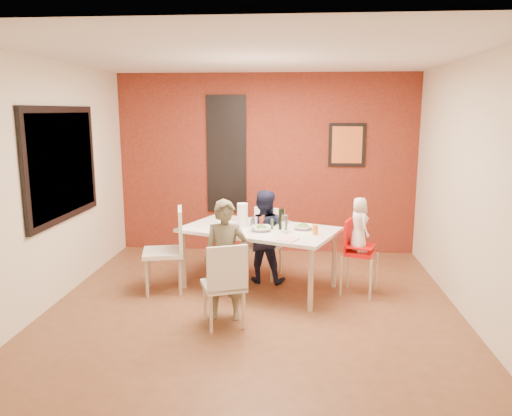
# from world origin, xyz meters

# --- Properties ---
(ground) EXTENTS (4.50, 4.50, 0.00)m
(ground) POSITION_xyz_m (0.00, 0.00, 0.00)
(ground) COLOR brown
(ground) RESTS_ON ground
(ceiling) EXTENTS (4.50, 4.50, 0.02)m
(ceiling) POSITION_xyz_m (0.00, 0.00, 2.70)
(ceiling) COLOR silver
(ceiling) RESTS_ON wall_back
(wall_back) EXTENTS (4.50, 0.02, 2.70)m
(wall_back) POSITION_xyz_m (0.00, 2.25, 1.35)
(wall_back) COLOR beige
(wall_back) RESTS_ON ground
(wall_front) EXTENTS (4.50, 0.02, 2.70)m
(wall_front) POSITION_xyz_m (0.00, -2.25, 1.35)
(wall_front) COLOR beige
(wall_front) RESTS_ON ground
(wall_left) EXTENTS (0.02, 4.50, 2.70)m
(wall_left) POSITION_xyz_m (-2.25, 0.00, 1.35)
(wall_left) COLOR beige
(wall_left) RESTS_ON ground
(wall_right) EXTENTS (0.02, 4.50, 2.70)m
(wall_right) POSITION_xyz_m (2.25, 0.00, 1.35)
(wall_right) COLOR beige
(wall_right) RESTS_ON ground
(brick_accent_wall) EXTENTS (4.50, 0.02, 2.70)m
(brick_accent_wall) POSITION_xyz_m (0.00, 2.23, 1.35)
(brick_accent_wall) COLOR maroon
(brick_accent_wall) RESTS_ON ground
(picture_window_frame) EXTENTS (0.05, 1.70, 1.30)m
(picture_window_frame) POSITION_xyz_m (-2.22, 0.20, 1.55)
(picture_window_frame) COLOR black
(picture_window_frame) RESTS_ON wall_left
(picture_window_pane) EXTENTS (0.02, 1.55, 1.15)m
(picture_window_pane) POSITION_xyz_m (-2.21, 0.20, 1.55)
(picture_window_pane) COLOR black
(picture_window_pane) RESTS_ON wall_left
(glassblock_strip) EXTENTS (0.55, 0.03, 1.70)m
(glassblock_strip) POSITION_xyz_m (-0.60, 2.21, 1.50)
(glassblock_strip) COLOR silver
(glassblock_strip) RESTS_ON wall_back
(glassblock_surround) EXTENTS (0.60, 0.03, 1.76)m
(glassblock_surround) POSITION_xyz_m (-0.60, 2.21, 1.50)
(glassblock_surround) COLOR black
(glassblock_surround) RESTS_ON wall_back
(art_print_frame) EXTENTS (0.54, 0.03, 0.64)m
(art_print_frame) POSITION_xyz_m (1.20, 2.21, 1.65)
(art_print_frame) COLOR black
(art_print_frame) RESTS_ON wall_back
(art_print_canvas) EXTENTS (0.44, 0.01, 0.54)m
(art_print_canvas) POSITION_xyz_m (1.20, 2.19, 1.65)
(art_print_canvas) COLOR orange
(art_print_canvas) RESTS_ON wall_back
(dining_table) EXTENTS (2.05, 1.60, 0.75)m
(dining_table) POSITION_xyz_m (0.02, 0.56, 0.69)
(dining_table) COLOR white
(dining_table) RESTS_ON ground
(chair_near) EXTENTS (0.52, 0.52, 0.87)m
(chair_near) POSITION_xyz_m (-0.23, -0.62, 0.49)
(chair_near) COLOR silver
(chair_near) RESTS_ON ground
(chair_far) EXTENTS (0.52, 0.52, 0.89)m
(chair_far) POSITION_xyz_m (0.08, 1.03, 0.50)
(chair_far) COLOR white
(chair_far) RESTS_ON ground
(chair_left) EXTENTS (0.56, 0.56, 1.01)m
(chair_left) POSITION_xyz_m (-1.03, 0.37, 0.56)
(chair_left) COLOR white
(chair_left) RESTS_ON ground
(high_chair) EXTENTS (0.47, 0.47, 0.89)m
(high_chair) POSITION_xyz_m (1.18, 0.45, 0.54)
(high_chair) COLOR red
(high_chair) RESTS_ON ground
(child_near) EXTENTS (0.47, 0.32, 1.26)m
(child_near) POSITION_xyz_m (-0.26, -0.39, 0.63)
(child_near) COLOR #615C45
(child_near) RESTS_ON ground
(child_far) EXTENTS (0.63, 0.52, 1.18)m
(child_far) POSITION_xyz_m (0.05, 0.79, 0.59)
(child_far) COLOR black
(child_far) RESTS_ON ground
(toddler) EXTENTS (0.30, 0.36, 0.64)m
(toddler) POSITION_xyz_m (1.20, 0.44, 0.85)
(toddler) COLOR silver
(toddler) RESTS_ON high_chair
(plate_near_left) EXTENTS (0.20, 0.20, 0.01)m
(plate_near_left) POSITION_xyz_m (-0.43, 0.37, 0.76)
(plate_near_left) COLOR silver
(plate_near_left) RESTS_ON dining_table
(plate_far_mid) EXTENTS (0.32, 0.32, 0.01)m
(plate_far_mid) POSITION_xyz_m (0.24, 0.87, 0.76)
(plate_far_mid) COLOR silver
(plate_far_mid) RESTS_ON dining_table
(plate_near_right) EXTENTS (0.27, 0.27, 0.01)m
(plate_near_right) POSITION_xyz_m (0.37, 0.03, 0.76)
(plate_near_right) COLOR white
(plate_near_right) RESTS_ON dining_table
(plate_far_left) EXTENTS (0.28, 0.28, 0.01)m
(plate_far_left) POSITION_xyz_m (-0.41, 1.05, 0.76)
(plate_far_left) COLOR white
(plate_far_left) RESTS_ON dining_table
(salad_bowl_a) EXTENTS (0.27, 0.27, 0.06)m
(salad_bowl_a) POSITION_xyz_m (0.05, 0.42, 0.78)
(salad_bowl_a) COLOR white
(salad_bowl_a) RESTS_ON dining_table
(salad_bowl_b) EXTENTS (0.28, 0.28, 0.05)m
(salad_bowl_b) POSITION_xyz_m (0.54, 0.53, 0.78)
(salad_bowl_b) COLOR silver
(salad_bowl_b) RESTS_ON dining_table
(wine_bottle) EXTENTS (0.07, 0.07, 0.25)m
(wine_bottle) POSITION_xyz_m (0.29, 0.51, 0.88)
(wine_bottle) COLOR black
(wine_bottle) RESTS_ON dining_table
(wine_glass_a) EXTENTS (0.06, 0.06, 0.18)m
(wine_glass_a) POSITION_xyz_m (-0.03, 0.36, 0.84)
(wine_glass_a) COLOR white
(wine_glass_a) RESTS_ON dining_table
(wine_glass_b) EXTENTS (0.08, 0.08, 0.21)m
(wine_glass_b) POSITION_xyz_m (0.33, 0.35, 0.86)
(wine_glass_b) COLOR white
(wine_glass_b) RESTS_ON dining_table
(paper_towel_roll) EXTENTS (0.13, 0.13, 0.29)m
(paper_towel_roll) POSITION_xyz_m (-0.19, 0.61, 0.90)
(paper_towel_roll) COLOR white
(paper_towel_roll) RESTS_ON dining_table
(condiment_red) EXTENTS (0.04, 0.04, 0.15)m
(condiment_red) POSITION_xyz_m (0.05, 0.49, 0.83)
(condiment_red) COLOR red
(condiment_red) RESTS_ON dining_table
(condiment_green) EXTENTS (0.03, 0.03, 0.13)m
(condiment_green) POSITION_xyz_m (0.18, 0.51, 0.82)
(condiment_green) COLOR #336B23
(condiment_green) RESTS_ON dining_table
(condiment_brown) EXTENTS (0.04, 0.04, 0.14)m
(condiment_brown) POSITION_xyz_m (0.06, 0.63, 0.82)
(condiment_brown) COLOR brown
(condiment_brown) RESTS_ON dining_table
(sippy_cup) EXTENTS (0.06, 0.06, 0.11)m
(sippy_cup) POSITION_xyz_m (0.68, 0.29, 0.81)
(sippy_cup) COLOR orange
(sippy_cup) RESTS_ON dining_table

